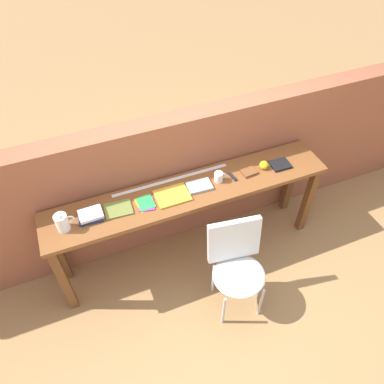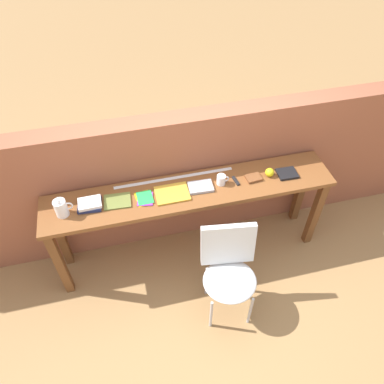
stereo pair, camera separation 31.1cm
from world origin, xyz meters
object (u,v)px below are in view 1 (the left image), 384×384
at_px(mug, 219,177).
at_px(magazine_cycling, 118,209).
at_px(multitool_folded, 232,177).
at_px(book_repair_rightmost, 280,165).
at_px(book_stack_leftmost, 91,215).
at_px(pitcher_white, 62,222).
at_px(leather_journal_brown, 249,172).
at_px(sports_ball_small, 264,165).
at_px(book_open_centre, 172,196).
at_px(chair_white_moulded, 237,263).
at_px(pamphlet_pile_colourful, 145,203).

bearing_deg(mug, magazine_cycling, -179.90).
height_order(multitool_folded, book_repair_rightmost, book_repair_rightmost).
height_order(book_stack_leftmost, mug, mug).
height_order(pitcher_white, magazine_cycling, pitcher_white).
xyz_separation_m(leather_journal_brown, sports_ball_small, (0.15, 0.01, 0.03)).
relative_size(book_open_centre, mug, 2.55).
xyz_separation_m(chair_white_moulded, book_open_centre, (-0.34, 0.59, 0.36)).
relative_size(book_open_centre, book_repair_rightmost, 1.64).
bearing_deg(sports_ball_small, pitcher_white, -179.02).
relative_size(pamphlet_pile_colourful, sports_ball_small, 2.48).
xyz_separation_m(magazine_cycling, book_open_centre, (0.45, -0.02, 0.00)).
xyz_separation_m(chair_white_moulded, magazine_cycling, (-0.79, 0.62, 0.36)).
xyz_separation_m(chair_white_moulded, multitool_folded, (0.23, 0.61, 0.36)).
relative_size(book_stack_leftmost, book_open_centre, 0.71).
height_order(book_stack_leftmost, book_open_centre, book_stack_leftmost).
bearing_deg(book_open_centre, mug, 3.40).
height_order(book_stack_leftmost, magazine_cycling, book_stack_leftmost).
bearing_deg(pitcher_white, leather_journal_brown, 0.84).
bearing_deg(magazine_cycling, leather_journal_brown, 3.28).
distance_m(pamphlet_pile_colourful, book_repair_rightmost, 1.26).
height_order(multitool_folded, sports_ball_small, sports_ball_small).
bearing_deg(mug, book_repair_rightmost, -2.83).
bearing_deg(multitool_folded, leather_journal_brown, -2.10).
bearing_deg(magazine_cycling, chair_white_moulded, -34.21).
bearing_deg(mug, pamphlet_pile_colourful, -178.29).
xyz_separation_m(chair_white_moulded, pitcher_white, (-1.22, 0.58, 0.43)).
relative_size(pamphlet_pile_colourful, book_open_centre, 0.68).
bearing_deg(book_open_centre, leather_journal_brown, 1.08).
bearing_deg(book_open_centre, book_stack_leftmost, 178.01).
distance_m(pitcher_white, magazine_cycling, 0.44).
height_order(pamphlet_pile_colourful, book_open_centre, book_open_centre).
relative_size(pitcher_white, pamphlet_pile_colourful, 0.96).
relative_size(chair_white_moulded, book_open_centre, 3.18).
bearing_deg(multitool_folded, pitcher_white, -178.84).
xyz_separation_m(book_open_centre, book_repair_rightmost, (1.03, -0.00, 0.00)).
xyz_separation_m(book_open_centre, multitool_folded, (0.57, 0.02, -0.00)).
relative_size(chair_white_moulded, leather_journal_brown, 6.86).
xyz_separation_m(pitcher_white, sports_ball_small, (1.76, 0.03, -0.04)).
height_order(book_open_centre, leather_journal_brown, leather_journal_brown).
relative_size(mug, multitool_folded, 1.00).
relative_size(book_open_centre, leather_journal_brown, 2.16).
xyz_separation_m(book_stack_leftmost, multitool_folded, (1.24, -0.01, -0.02)).
distance_m(magazine_cycling, mug, 0.89).
relative_size(pitcher_white, book_open_centre, 0.66).
bearing_deg(sports_ball_small, leather_journal_brown, -177.43).
height_order(chair_white_moulded, leather_journal_brown, leather_journal_brown).
bearing_deg(sports_ball_small, mug, 179.18).
distance_m(pamphlet_pile_colourful, leather_journal_brown, 0.96).
relative_size(sports_ball_small, book_repair_rightmost, 0.45).
relative_size(pamphlet_pile_colourful, mug, 1.74).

